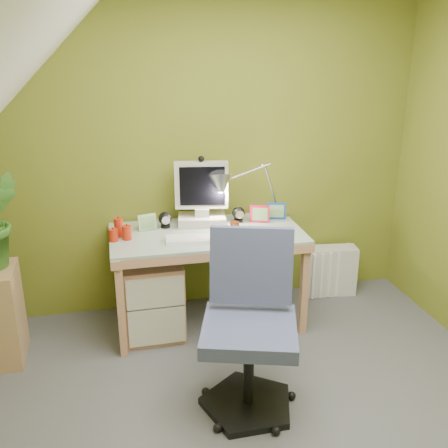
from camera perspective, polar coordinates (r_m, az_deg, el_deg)
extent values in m
cube|color=#515156|center=(3.02, 4.67, -22.07)|extent=(3.20, 3.20, 0.01)
cube|color=olive|center=(3.88, -2.04, 7.81)|extent=(3.20, 0.01, 2.40)
cube|color=white|center=(2.15, -20.97, 14.32)|extent=(1.10, 3.20, 1.10)
cube|color=white|center=(3.51, -2.71, -1.58)|extent=(0.46, 0.19, 0.02)
cube|color=orange|center=(3.62, 4.47, -1.09)|extent=(0.26, 0.19, 0.01)
ellipsoid|color=silver|center=(3.62, 4.47, -0.86)|extent=(0.12, 0.09, 0.04)
cylinder|color=#973016|center=(3.61, 1.17, -0.44)|extent=(0.07, 0.07, 0.08)
cube|color=red|center=(3.85, 3.90, 1.13)|extent=(0.14, 0.07, 0.12)
cube|color=#163C99|center=(3.92, 5.69, 1.44)|extent=(0.14, 0.06, 0.12)
cube|color=#98BD82|center=(3.72, -8.37, 0.21)|extent=(0.13, 0.05, 0.11)
cube|color=tan|center=(3.69, -23.07, -9.11)|extent=(0.24, 0.37, 0.64)
cube|color=silver|center=(4.38, 11.51, -4.98)|extent=(0.42, 0.21, 0.40)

